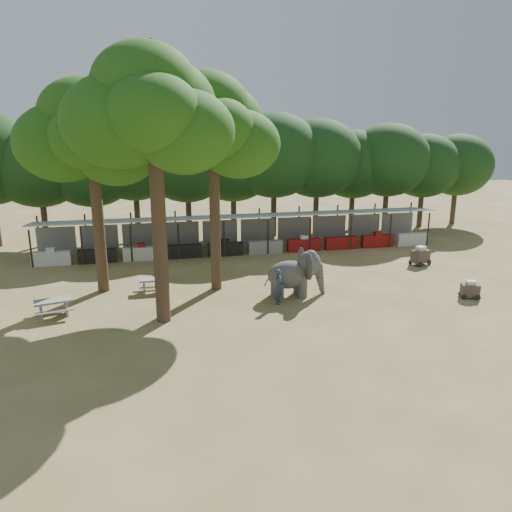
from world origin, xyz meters
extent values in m
plane|color=brown|center=(0.00, 0.00, 0.00)|extent=(100.00, 100.00, 0.00)
cube|color=#97999F|center=(0.00, 14.00, 2.50)|extent=(28.00, 2.99, 0.39)
cylinder|color=#2D2319|center=(-12.60, 12.65, 1.20)|extent=(0.12, 0.12, 2.40)
cylinder|color=#2D2319|center=(-12.60, 15.35, 1.40)|extent=(0.12, 0.12, 2.80)
cube|color=silver|center=(-12.60, 12.90, 0.45)|extent=(2.38, 0.50, 0.90)
cube|color=gray|center=(-12.60, 15.30, 1.00)|extent=(2.52, 0.12, 2.00)
cylinder|color=#2D2319|center=(-9.80, 12.65, 1.20)|extent=(0.12, 0.12, 2.40)
cylinder|color=#2D2319|center=(-9.80, 15.35, 1.40)|extent=(0.12, 0.12, 2.80)
cube|color=black|center=(-9.80, 12.90, 0.45)|extent=(2.38, 0.50, 0.90)
cube|color=gray|center=(-9.80, 15.30, 1.00)|extent=(2.52, 0.12, 2.00)
cylinder|color=#2D2319|center=(-7.00, 12.65, 1.20)|extent=(0.12, 0.12, 2.40)
cylinder|color=#2D2319|center=(-7.00, 15.35, 1.40)|extent=(0.12, 0.12, 2.80)
cube|color=silver|center=(-7.00, 12.90, 0.45)|extent=(2.38, 0.50, 0.90)
cube|color=gray|center=(-7.00, 15.30, 1.00)|extent=(2.52, 0.12, 2.00)
cylinder|color=#2D2319|center=(-4.20, 12.65, 1.20)|extent=(0.12, 0.12, 2.40)
cylinder|color=#2D2319|center=(-4.20, 15.35, 1.40)|extent=(0.12, 0.12, 2.80)
cube|color=black|center=(-4.20, 12.90, 0.45)|extent=(2.38, 0.50, 0.90)
cube|color=gray|center=(-4.20, 15.30, 1.00)|extent=(2.52, 0.12, 2.00)
cylinder|color=#2D2319|center=(-1.40, 12.65, 1.20)|extent=(0.12, 0.12, 2.40)
cylinder|color=#2D2319|center=(-1.40, 15.35, 1.40)|extent=(0.12, 0.12, 2.80)
cube|color=black|center=(-1.40, 12.90, 0.45)|extent=(2.38, 0.50, 0.90)
cube|color=gray|center=(-1.40, 15.30, 1.00)|extent=(2.52, 0.12, 2.00)
cylinder|color=#2D2319|center=(1.40, 12.65, 1.20)|extent=(0.12, 0.12, 2.40)
cylinder|color=#2D2319|center=(1.40, 15.35, 1.40)|extent=(0.12, 0.12, 2.80)
cube|color=gray|center=(1.40, 12.90, 0.45)|extent=(2.38, 0.50, 0.90)
cube|color=gray|center=(1.40, 15.30, 1.00)|extent=(2.52, 0.12, 2.00)
cylinder|color=#2D2319|center=(4.20, 12.65, 1.20)|extent=(0.12, 0.12, 2.40)
cylinder|color=#2D2319|center=(4.20, 15.35, 1.40)|extent=(0.12, 0.12, 2.80)
cube|color=maroon|center=(4.20, 12.90, 0.45)|extent=(2.38, 0.50, 0.90)
cube|color=gray|center=(4.20, 15.30, 1.00)|extent=(2.52, 0.12, 2.00)
cylinder|color=#2D2319|center=(7.00, 12.65, 1.20)|extent=(0.12, 0.12, 2.40)
cylinder|color=#2D2319|center=(7.00, 15.35, 1.40)|extent=(0.12, 0.12, 2.80)
cube|color=maroon|center=(7.00, 12.90, 0.45)|extent=(2.38, 0.50, 0.90)
cube|color=gray|center=(7.00, 15.30, 1.00)|extent=(2.52, 0.12, 2.00)
cylinder|color=#2D2319|center=(9.80, 12.65, 1.20)|extent=(0.12, 0.12, 2.40)
cylinder|color=#2D2319|center=(9.80, 15.35, 1.40)|extent=(0.12, 0.12, 2.80)
cube|color=maroon|center=(9.80, 12.90, 0.45)|extent=(2.38, 0.50, 0.90)
cube|color=gray|center=(9.80, 15.30, 1.00)|extent=(2.52, 0.12, 2.00)
cylinder|color=#2D2319|center=(12.60, 12.65, 1.20)|extent=(0.12, 0.12, 2.40)
cylinder|color=#2D2319|center=(12.60, 15.35, 1.40)|extent=(0.12, 0.12, 2.80)
cube|color=silver|center=(12.60, 12.90, 0.45)|extent=(2.38, 0.50, 0.90)
cube|color=gray|center=(12.60, 15.30, 1.00)|extent=(2.52, 0.12, 2.00)
cylinder|color=#332316|center=(-9.00, 7.00, 4.60)|extent=(0.60, 0.60, 9.20)
cone|color=#332316|center=(-9.00, 7.00, 9.20)|extent=(0.57, 0.57, 2.88)
ellipsoid|color=#16470C|center=(-10.40, 7.30, 7.82)|extent=(4.80, 4.80, 3.94)
ellipsoid|color=#16470C|center=(-7.80, 6.40, 7.42)|extent=(4.20, 4.20, 3.44)
ellipsoid|color=#16470C|center=(-8.80, 8.10, 8.42)|extent=(5.20, 5.20, 4.26)
ellipsoid|color=#16470C|center=(-9.00, 5.70, 8.12)|extent=(3.80, 3.80, 3.12)
ellipsoid|color=#16470C|center=(-9.30, 7.20, 9.22)|extent=(4.40, 4.40, 3.61)
cylinder|color=#332316|center=(-6.00, 2.00, 5.20)|extent=(0.64, 0.64, 10.40)
cone|color=#332316|center=(-6.00, 2.00, 10.40)|extent=(0.61, 0.61, 3.25)
ellipsoid|color=#16470C|center=(-7.40, 2.30, 8.84)|extent=(4.80, 4.80, 3.94)
ellipsoid|color=#16470C|center=(-4.80, 1.40, 8.44)|extent=(4.20, 4.20, 3.44)
ellipsoid|color=#16470C|center=(-5.80, 3.10, 9.44)|extent=(5.20, 5.20, 4.26)
ellipsoid|color=#16470C|center=(-6.00, 0.70, 9.14)|extent=(3.80, 3.80, 3.12)
ellipsoid|color=#16470C|center=(-6.30, 2.20, 10.24)|extent=(4.40, 4.40, 3.61)
cylinder|color=#332316|center=(-3.00, 6.00, 4.80)|extent=(0.56, 0.56, 9.60)
cone|color=#332316|center=(-3.00, 6.00, 9.60)|extent=(0.53, 0.53, 3.00)
ellipsoid|color=#16470C|center=(-4.40, 6.30, 8.16)|extent=(4.80, 4.80, 3.94)
ellipsoid|color=#16470C|center=(-1.80, 5.40, 7.76)|extent=(4.20, 4.20, 3.44)
ellipsoid|color=#16470C|center=(-2.80, 7.10, 8.76)|extent=(5.20, 5.20, 4.26)
ellipsoid|color=#16470C|center=(-3.00, 4.70, 8.46)|extent=(3.80, 3.80, 3.12)
ellipsoid|color=#16470C|center=(-3.30, 6.20, 9.56)|extent=(4.40, 4.40, 3.61)
cylinder|color=#332316|center=(-16.67, 19.00, 1.87)|extent=(0.44, 0.44, 3.74)
cylinder|color=#332316|center=(-13.33, 19.00, 1.87)|extent=(0.44, 0.44, 3.74)
ellipsoid|color=black|center=(-13.33, 19.00, 5.53)|extent=(6.46, 5.95, 5.61)
cylinder|color=#332316|center=(-10.00, 19.00, 1.87)|extent=(0.44, 0.44, 3.74)
ellipsoid|color=black|center=(-10.00, 19.00, 5.53)|extent=(6.46, 5.95, 5.61)
cylinder|color=#332316|center=(-6.67, 19.00, 1.87)|extent=(0.44, 0.44, 3.74)
ellipsoid|color=black|center=(-6.67, 19.00, 5.53)|extent=(6.46, 5.95, 5.61)
cylinder|color=#332316|center=(-3.33, 19.00, 1.87)|extent=(0.44, 0.44, 3.74)
ellipsoid|color=black|center=(-3.33, 19.00, 5.53)|extent=(6.46, 5.95, 5.61)
cylinder|color=#332316|center=(0.00, 19.00, 1.87)|extent=(0.44, 0.44, 3.74)
ellipsoid|color=black|center=(0.00, 19.00, 5.53)|extent=(6.46, 5.95, 5.61)
cylinder|color=#332316|center=(3.33, 19.00, 1.87)|extent=(0.44, 0.44, 3.74)
ellipsoid|color=black|center=(3.33, 19.00, 5.53)|extent=(6.46, 5.95, 5.61)
cylinder|color=#332316|center=(6.67, 19.00, 1.87)|extent=(0.44, 0.44, 3.74)
ellipsoid|color=black|center=(6.67, 19.00, 5.53)|extent=(6.46, 5.95, 5.61)
cylinder|color=#332316|center=(10.00, 19.00, 1.87)|extent=(0.44, 0.44, 3.74)
ellipsoid|color=black|center=(10.00, 19.00, 5.53)|extent=(6.46, 5.95, 5.61)
cylinder|color=#332316|center=(13.33, 19.00, 1.87)|extent=(0.44, 0.44, 3.74)
ellipsoid|color=black|center=(13.33, 19.00, 5.53)|extent=(6.46, 5.95, 5.61)
cylinder|color=#332316|center=(16.67, 19.00, 1.87)|extent=(0.44, 0.44, 3.74)
ellipsoid|color=black|center=(16.67, 19.00, 5.53)|extent=(6.46, 5.95, 5.61)
cylinder|color=#332316|center=(20.00, 19.00, 1.87)|extent=(0.44, 0.44, 3.74)
ellipsoid|color=black|center=(20.00, 19.00, 5.53)|extent=(6.46, 5.95, 5.61)
ellipsoid|color=#413F3F|center=(0.52, 3.97, 1.18)|extent=(2.26, 1.33, 1.46)
cylinder|color=#413F3F|center=(-0.10, 3.62, 0.62)|extent=(0.52, 0.52, 1.23)
cylinder|color=#413F3F|center=(-0.10, 4.32, 0.62)|extent=(0.52, 0.52, 1.23)
cylinder|color=#413F3F|center=(1.14, 3.62, 0.62)|extent=(0.52, 0.52, 1.23)
cylinder|color=#413F3F|center=(1.14, 4.31, 0.62)|extent=(0.52, 0.52, 1.23)
ellipsoid|color=#413F3F|center=(1.59, 3.96, 1.70)|extent=(1.25, 1.01, 1.36)
ellipsoid|color=#413F3F|center=(1.38, 3.30, 1.74)|extent=(0.21, 1.11, 1.39)
ellipsoid|color=#413F3F|center=(1.39, 4.63, 1.74)|extent=(0.21, 1.11, 1.39)
cone|color=#413F3F|center=(2.26, 3.96, 0.77)|extent=(0.56, 0.56, 1.53)
imported|color=#26384C|center=(-0.27, 3.02, 0.90)|extent=(0.67, 0.77, 1.80)
cube|color=gray|center=(-10.99, 3.61, 0.79)|extent=(1.78, 1.15, 0.07)
cube|color=gray|center=(-11.52, 3.47, 0.38)|extent=(0.27, 0.66, 0.77)
cube|color=gray|center=(-10.46, 3.74, 0.38)|extent=(0.27, 0.66, 0.77)
cube|color=gray|center=(-10.85, 3.02, 0.46)|extent=(1.66, 0.67, 0.05)
cube|color=gray|center=(-11.14, 4.19, 0.46)|extent=(1.66, 0.67, 0.05)
cube|color=gray|center=(-6.38, 6.26, 0.70)|extent=(1.47, 0.72, 0.06)
cube|color=gray|center=(-6.86, 6.25, 0.34)|extent=(0.11, 0.58, 0.68)
cube|color=gray|center=(-5.89, 6.27, 0.34)|extent=(0.11, 0.58, 0.68)
cube|color=gray|center=(-6.36, 5.73, 0.41)|extent=(1.46, 0.28, 0.05)
cube|color=gray|center=(-6.39, 6.79, 0.41)|extent=(1.46, 0.28, 0.05)
cube|color=#392C25|center=(9.60, 1.69, 0.44)|extent=(0.99, 0.77, 0.61)
cylinder|color=black|center=(9.18, 1.52, 0.13)|extent=(0.27, 0.13, 0.26)
cylinder|color=black|center=(9.84, 1.30, 0.13)|extent=(0.27, 0.13, 0.26)
cylinder|color=black|center=(9.36, 2.07, 0.13)|extent=(0.27, 0.13, 0.26)
cylinder|color=black|center=(10.02, 1.85, 0.13)|extent=(0.27, 0.13, 0.26)
cube|color=silver|center=(9.60, 1.69, 0.83)|extent=(0.52, 0.47, 0.22)
cube|color=#392C25|center=(10.39, 7.94, 0.56)|extent=(1.29, 1.04, 0.79)
cylinder|color=black|center=(10.11, 7.43, 0.17)|extent=(0.34, 0.19, 0.34)
cylinder|color=black|center=(10.95, 7.76, 0.17)|extent=(0.34, 0.19, 0.34)
cylinder|color=black|center=(9.84, 8.12, 0.17)|extent=(0.34, 0.19, 0.34)
cylinder|color=black|center=(10.67, 8.45, 0.17)|extent=(0.34, 0.19, 0.34)
cube|color=silver|center=(10.39, 7.94, 1.07)|extent=(0.69, 0.62, 0.28)
camera|label=1|loc=(-6.46, -19.77, 8.77)|focal=35.00mm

